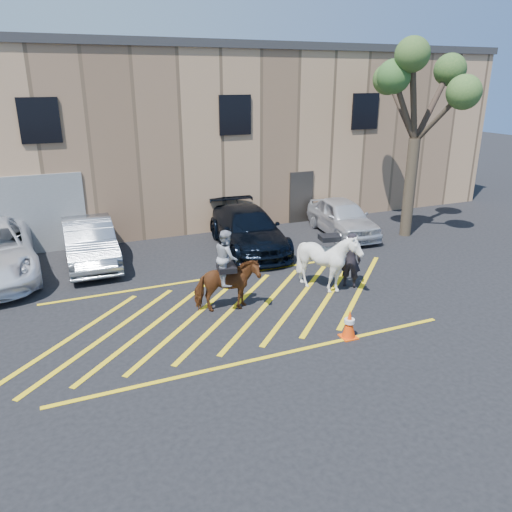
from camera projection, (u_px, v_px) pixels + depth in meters
name	position (u px, v px, depth m)	size (l,w,h in m)	color
ground	(226.00, 308.00, 13.64)	(90.00, 90.00, 0.00)	black
car_silver_sedan	(89.00, 242.00, 16.74)	(1.58, 4.52, 1.49)	gray
car_blue_suv	(248.00, 229.00, 18.18)	(2.07, 5.08, 1.48)	black
car_white_suv	(342.00, 217.00, 19.91)	(1.69, 4.19, 1.43)	silver
handler	(351.00, 260.00, 14.79)	(0.61, 0.40, 1.68)	black
warehouse	(135.00, 131.00, 22.81)	(32.42, 10.20, 7.30)	tan
hatching_zone	(229.00, 312.00, 13.38)	(12.60, 5.12, 0.01)	yellow
mounted_bay	(227.00, 279.00, 13.18)	(1.81, 1.04, 2.26)	brown
saddled_white	(328.00, 261.00, 14.45)	(1.78, 1.93, 1.84)	white
traffic_cone	(349.00, 324.00, 11.95)	(0.39, 0.39, 0.73)	#FA4D0A
tree	(420.00, 85.00, 18.14)	(3.99, 4.37, 7.31)	#4B3F2D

